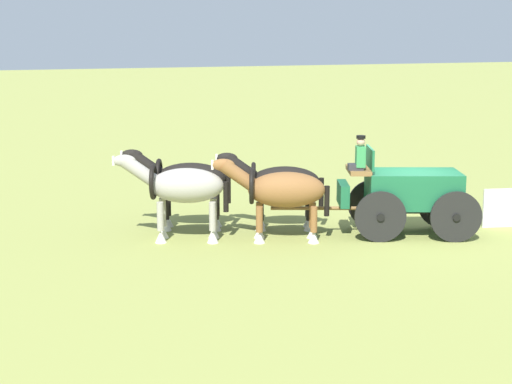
{
  "coord_description": "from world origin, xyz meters",
  "views": [
    {
      "loc": [
        12.1,
        17.7,
        5.33
      ],
      "look_at": [
        3.94,
        -1.54,
        1.2
      ],
      "focal_mm": 55.95,
      "sensor_mm": 36.0,
      "label": 1
    }
  ],
  "objects_px": {
    "draft_horse_rear_off": "(279,184)",
    "draft_horse_lead_off": "(186,181)",
    "draft_horse_lead_near": "(181,188)",
    "draft_horse_rear_near": "(281,191)",
    "show_wagon": "(407,191)"
  },
  "relations": [
    {
      "from": "draft_horse_rear_off",
      "to": "draft_horse_lead_off",
      "type": "relative_size",
      "value": 0.99
    },
    {
      "from": "draft_horse_rear_off",
      "to": "draft_horse_lead_near",
      "type": "xyz_separation_m",
      "value": [
        2.89,
        0.18,
        0.12
      ]
    },
    {
      "from": "draft_horse_rear_near",
      "to": "draft_horse_lead_near",
      "type": "bearing_deg",
      "value": -23.22
    },
    {
      "from": "show_wagon",
      "to": "draft_horse_lead_near",
      "type": "height_order",
      "value": "show_wagon"
    },
    {
      "from": "show_wagon",
      "to": "draft_horse_rear_off",
      "type": "xyz_separation_m",
      "value": [
        2.9,
        -1.96,
        0.09
      ]
    },
    {
      "from": "show_wagon",
      "to": "draft_horse_rear_off",
      "type": "relative_size",
      "value": 1.89
    },
    {
      "from": "show_wagon",
      "to": "draft_horse_rear_near",
      "type": "xyz_separation_m",
      "value": [
        3.4,
        -0.76,
        0.12
      ]
    },
    {
      "from": "draft_horse_rear_near",
      "to": "draft_horse_rear_off",
      "type": "distance_m",
      "value": 1.3
    },
    {
      "from": "draft_horse_lead_near",
      "to": "draft_horse_rear_off",
      "type": "bearing_deg",
      "value": -176.52
    },
    {
      "from": "draft_horse_rear_off",
      "to": "draft_horse_lead_near",
      "type": "relative_size",
      "value": 0.99
    },
    {
      "from": "draft_horse_lead_near",
      "to": "show_wagon",
      "type": "bearing_deg",
      "value": 162.88
    },
    {
      "from": "show_wagon",
      "to": "draft_horse_rear_near",
      "type": "relative_size",
      "value": 1.83
    },
    {
      "from": "draft_horse_rear_off",
      "to": "draft_horse_lead_near",
      "type": "height_order",
      "value": "draft_horse_lead_near"
    },
    {
      "from": "draft_horse_rear_off",
      "to": "draft_horse_lead_off",
      "type": "height_order",
      "value": "draft_horse_lead_off"
    },
    {
      "from": "show_wagon",
      "to": "draft_horse_rear_near",
      "type": "bearing_deg",
      "value": -12.55
    }
  ]
}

